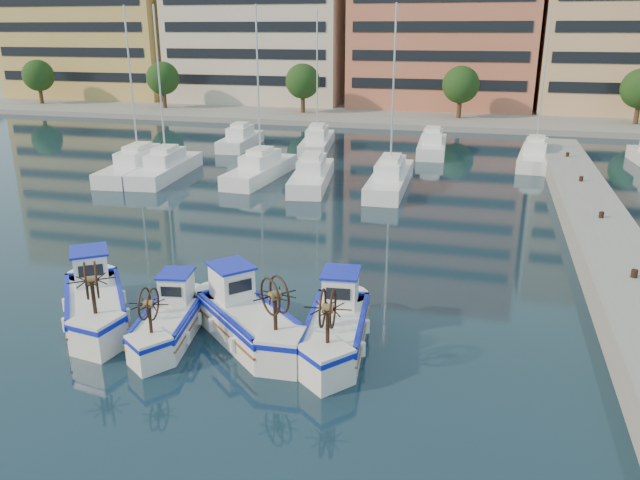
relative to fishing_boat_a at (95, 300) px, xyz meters
The scene contains 8 objects.
ground 5.84m from the fishing_boat_a, ahead, with size 300.00×300.00×0.00m, color #182E3E.
quay 20.53m from the fishing_boat_a, 23.90° to the left, with size 3.00×60.00×1.20m, color gray.
waterfront 67.84m from the fishing_boat_a, 77.07° to the left, with size 180.00×40.00×25.60m.
yacht_marina 27.94m from the fishing_boat_a, 84.92° to the left, with size 39.77×23.03×11.50m.
fishing_boat_a is the anchor object (origin of this frame).
fishing_boat_b 3.18m from the fishing_boat_a, ahead, with size 2.28×4.14×2.51m.
fishing_boat_c 5.74m from the fishing_boat_a, ahead, with size 4.63×4.46×2.95m.
fishing_boat_d 8.78m from the fishing_boat_a, ahead, with size 2.31×4.67×2.85m.
Camera 1 is at (7.28, -17.87, 9.99)m, focal length 35.00 mm.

